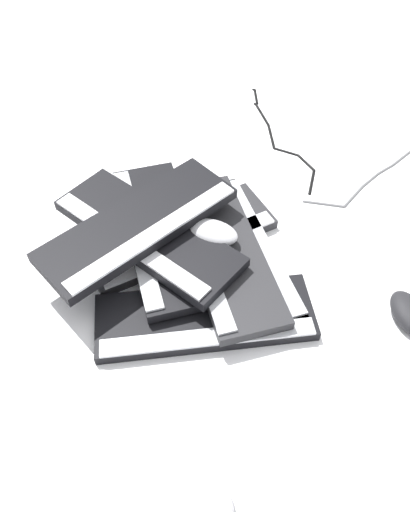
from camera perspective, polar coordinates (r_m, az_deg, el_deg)
name	(u,v)px	position (r m, az deg, el deg)	size (l,w,h in m)	color
ground_plane	(223,280)	(1.09, 2.11, -2.79)	(3.20, 3.20, 0.00)	white
keyboard_0	(205,318)	(1.02, 0.00, -7.12)	(0.27, 0.46, 0.03)	black
keyboard_1	(238,251)	(1.13, 3.81, 0.61)	(0.46, 0.33, 0.03)	#232326
keyboard_2	(181,237)	(1.15, -2.81, 2.24)	(0.39, 0.44, 0.03)	#232326
keyboard_3	(160,233)	(1.12, -5.19, 2.62)	(0.46, 0.32, 0.03)	black
keyboard_4	(147,233)	(1.08, -6.70, 2.61)	(0.35, 0.46, 0.03)	black
keyboard_5	(223,251)	(1.08, 2.05, 0.63)	(0.46, 0.32, 0.03)	#232326
keyboard_6	(139,225)	(1.06, -7.52, 3.58)	(0.44, 0.39, 0.03)	black
mouse_0	(201,279)	(1.03, -0.50, -2.65)	(0.11, 0.07, 0.04)	silver
mouse_1	(208,496)	(0.88, 0.39, -25.75)	(0.11, 0.07, 0.04)	#B7B7BC
mouse_2	(409,313)	(1.10, 22.33, -6.06)	(0.11, 0.07, 0.04)	black
mouse_3	(213,232)	(1.07, 0.93, 2.73)	(0.11, 0.07, 0.04)	#B7B7BC
cable_0	(383,167)	(1.42, 19.69, 9.55)	(0.38, 0.39, 0.01)	#59595B
cable_1	(280,137)	(1.46, 8.52, 13.31)	(0.46, 0.21, 0.01)	black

